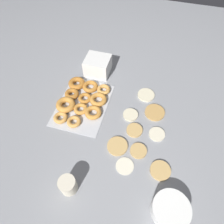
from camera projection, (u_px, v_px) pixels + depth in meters
name	position (u px, v px, depth m)	size (l,w,h in m)	color
ground_plane	(122.00, 123.00, 1.14)	(3.00, 3.00, 0.00)	gray
pancake_0	(146.00, 95.00, 1.25)	(0.11, 0.11, 0.01)	beige
pancake_1	(138.00, 151.00, 1.04)	(0.09, 0.09, 0.01)	tan
pancake_2	(134.00, 130.00, 1.11)	(0.09, 0.09, 0.01)	tan
pancake_3	(155.00, 112.00, 1.17)	(0.12, 0.12, 0.01)	tan
pancake_4	(157.00, 134.00, 1.09)	(0.09, 0.09, 0.01)	beige
pancake_5	(130.00, 115.00, 1.16)	(0.09, 0.09, 0.01)	beige
pancake_6	(125.00, 166.00, 0.99)	(0.09, 0.09, 0.01)	silver
pancake_7	(160.00, 170.00, 0.98)	(0.10, 0.10, 0.01)	tan
pancake_8	(117.00, 146.00, 1.05)	(0.11, 0.11, 0.01)	tan
donut_tray	(82.00, 100.00, 1.21)	(0.39, 0.29, 0.04)	silver
batter_bowl	(170.00, 210.00, 0.85)	(0.16, 0.16, 0.06)	white
container_stack	(98.00, 66.00, 1.33)	(0.15, 0.16, 0.12)	white
paper_cup	(68.00, 185.00, 0.90)	(0.08, 0.08, 0.09)	beige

